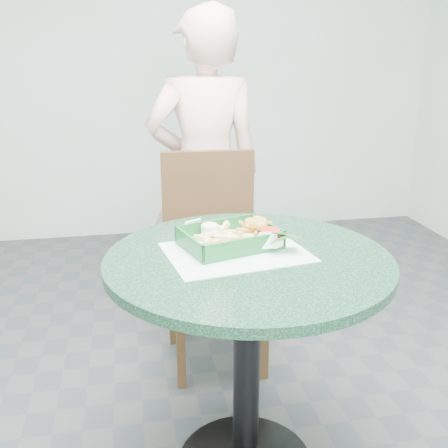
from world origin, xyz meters
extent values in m
cube|color=silver|center=(0.00, 2.50, 1.40)|extent=(4.00, 0.04, 2.80)
cylinder|color=black|center=(0.00, 0.00, 0.38)|extent=(0.09, 0.09, 0.70)
cylinder|color=black|center=(0.00, 0.00, 0.73)|extent=(0.85, 0.85, 0.03)
cube|color=black|center=(0.01, 0.66, 0.45)|extent=(0.41, 0.41, 0.04)
cube|color=black|center=(0.01, 0.84, 0.70)|extent=(0.41, 0.04, 0.46)
cube|color=black|center=(-0.16, 0.48, 0.21)|extent=(0.04, 0.04, 0.43)
cube|color=black|center=(0.19, 0.48, 0.21)|extent=(0.04, 0.04, 0.43)
cube|color=black|center=(-0.16, 0.83, 0.21)|extent=(0.04, 0.04, 0.43)
cube|color=black|center=(0.19, 0.83, 0.21)|extent=(0.04, 0.04, 0.43)
imported|color=beige|center=(0.04, 1.06, 0.80)|extent=(0.60, 0.41, 1.59)
cube|color=silver|center=(-0.03, 0.03, 0.75)|extent=(0.45, 0.37, 0.00)
cube|color=#145C25|center=(-0.04, 0.08, 0.76)|extent=(0.28, 0.20, 0.01)
cube|color=white|center=(-0.04, 0.08, 0.76)|extent=(0.27, 0.19, 0.00)
cube|color=#145C25|center=(-0.04, 0.18, 0.79)|extent=(0.28, 0.01, 0.05)
cube|color=#145C25|center=(-0.04, -0.01, 0.79)|extent=(0.28, 0.01, 0.05)
cube|color=#145C25|center=(0.10, 0.08, 0.79)|extent=(0.01, 0.20, 0.05)
cube|color=#145C25|center=(-0.18, 0.08, 0.79)|extent=(0.01, 0.20, 0.05)
cylinder|color=tan|center=(0.06, 0.09, 0.78)|extent=(0.12, 0.12, 0.02)
cylinder|color=silver|center=(-0.08, 0.14, 0.80)|extent=(0.05, 0.05, 0.03)
cylinder|color=white|center=(-0.08, 0.14, 0.81)|extent=(0.05, 0.05, 0.00)
cylinder|color=white|center=(0.07, 0.01, 0.78)|extent=(0.07, 0.07, 0.02)
torus|color=silver|center=(0.07, 0.01, 0.79)|extent=(0.07, 0.07, 0.01)
cylinder|color=red|center=(0.07, 0.01, 0.80)|extent=(0.06, 0.06, 0.01)
camera|label=1|loc=(-0.34, -1.40, 1.35)|focal=42.00mm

